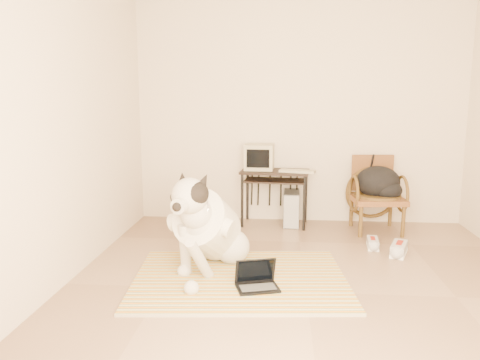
# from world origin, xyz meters

# --- Properties ---
(floor) EXTENTS (4.50, 4.50, 0.00)m
(floor) POSITION_xyz_m (0.00, 0.00, 0.00)
(floor) COLOR #8D6F56
(floor) RESTS_ON ground
(wall_back) EXTENTS (4.50, 0.00, 4.50)m
(wall_back) POSITION_xyz_m (0.00, 2.25, 1.35)
(wall_back) COLOR beige
(wall_back) RESTS_ON floor
(wall_front) EXTENTS (4.50, 0.00, 4.50)m
(wall_front) POSITION_xyz_m (0.00, -2.25, 1.35)
(wall_front) COLOR beige
(wall_front) RESTS_ON floor
(wall_left) EXTENTS (0.00, 4.50, 4.50)m
(wall_left) POSITION_xyz_m (-2.00, 0.00, 1.35)
(wall_left) COLOR beige
(wall_left) RESTS_ON floor
(rug) EXTENTS (1.92, 1.54, 0.02)m
(rug) POSITION_xyz_m (-0.55, 0.21, 0.01)
(rug) COLOR orange
(rug) RESTS_ON floor
(dog) EXTENTS (0.70, 1.34, 0.97)m
(dog) POSITION_xyz_m (-0.87, 0.45, 0.39)
(dog) COLOR silver
(dog) RESTS_ON rug
(laptop) EXTENTS (0.39, 0.32, 0.23)m
(laptop) POSITION_xyz_m (-0.40, 0.01, 0.08)
(laptop) COLOR black
(laptop) RESTS_ON rug
(computer_desk) EXTENTS (0.85, 0.53, 0.67)m
(computer_desk) POSITION_xyz_m (-0.28, 1.98, 0.58)
(computer_desk) COLOR black
(computer_desk) RESTS_ON floor
(crt_monitor) EXTENTS (0.36, 0.35, 0.31)m
(crt_monitor) POSITION_xyz_m (-0.48, 2.07, 0.83)
(crt_monitor) COLOR #B0A68A
(crt_monitor) RESTS_ON computer_desk
(desk_keyboard) EXTENTS (0.44, 0.25, 0.03)m
(desk_keyboard) POSITION_xyz_m (-0.02, 1.88, 0.69)
(desk_keyboard) COLOR #B0A68A
(desk_keyboard) RESTS_ON computer_desk
(pc_tower) EXTENTS (0.20, 0.45, 0.41)m
(pc_tower) POSITION_xyz_m (-0.08, 2.02, 0.21)
(pc_tower) COLOR #474749
(pc_tower) RESTS_ON floor
(rattan_chair) EXTENTS (0.61, 0.59, 0.87)m
(rattan_chair) POSITION_xyz_m (0.90, 1.86, 0.44)
(rattan_chair) COLOR brown
(rattan_chair) RESTS_ON floor
(backpack) EXTENTS (0.51, 0.43, 0.37)m
(backpack) POSITION_xyz_m (0.92, 1.81, 0.57)
(backpack) COLOR black
(backpack) RESTS_ON rattan_chair
(sneaker_left) EXTENTS (0.14, 0.29, 0.10)m
(sneaker_left) POSITION_xyz_m (0.75, 1.20, 0.04)
(sneaker_left) COLOR white
(sneaker_left) RESTS_ON floor
(sneaker_right) EXTENTS (0.25, 0.36, 0.12)m
(sneaker_right) POSITION_xyz_m (0.97, 1.00, 0.05)
(sneaker_right) COLOR white
(sneaker_right) RESTS_ON floor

